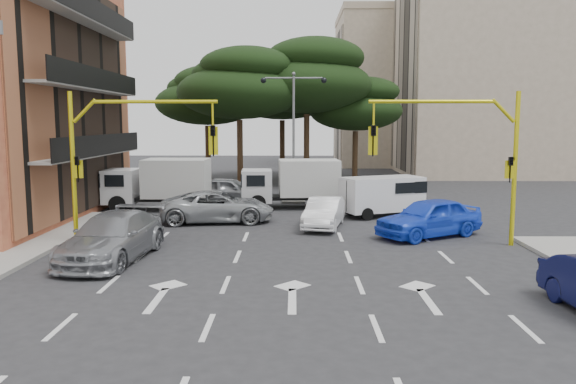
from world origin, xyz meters
The scene contains 20 objects.
ground centered at (0.00, 0.00, 0.00)m, with size 120.00×120.00×0.00m, color #28282B.
median_strip centered at (0.00, 16.00, 0.07)m, with size 1.40×6.00×0.15m, color gray.
apartment_beige_near centered at (19.95, 32.00, 9.35)m, with size 20.20×12.15×18.70m.
apartment_beige_far centered at (12.95, 44.00, 8.35)m, with size 16.20×12.15×16.70m.
pine_left_near centered at (-3.94, 21.96, 7.60)m, with size 9.15×9.15×10.23m.
pine_center centered at (1.06, 23.96, 8.30)m, with size 9.98×9.98×11.16m.
pine_left_far centered at (-6.94, 25.96, 6.91)m, with size 8.32×8.32×9.30m.
pine_right centered at (5.06, 25.96, 6.22)m, with size 7.49×7.49×8.37m.
pine_back centered at (-0.94, 28.96, 7.60)m, with size 9.15×9.15×10.23m.
signal_mast_right centered at (6.80, 1.99, 3.88)m, with size 5.79×0.37×6.00m.
signal_mast_left centered at (-6.80, 1.99, 3.88)m, with size 5.79×0.37×6.00m.
street_lamp_center centered at (0.00, 16.00, 5.43)m, with size 4.16×0.36×7.77m.
car_white_hatch centered at (1.42, 5.71, 0.68)m, with size 1.45×4.15×1.37m, color white.
car_blue_compact centered at (5.74, 3.63, 0.82)m, with size 1.94×4.83×1.64m, color blue.
car_silver_wagon centered at (-6.33, -0.50, 0.82)m, with size 2.29×5.63×1.63m, color gray.
car_silver_cross_a centered at (-3.67, 7.00, 0.76)m, with size 2.51×5.45×1.51m, color #A1A5A9.
car_silver_cross_b centered at (-3.80, 13.00, 0.79)m, with size 1.86×4.63×1.58m, color #A5A9AE.
van_white centered at (4.57, 8.84, 1.03)m, with size 1.86×4.12×2.06m, color white, non-canonical shape.
box_truck_a centered at (-7.43, 10.74, 1.41)m, with size 2.40×5.72×2.81m, color silver, non-canonical shape.
box_truck_b centered at (-0.12, 11.50, 1.36)m, with size 2.32×5.52×2.72m, color silver, non-canonical shape.
Camera 1 is at (0.05, -19.76, 4.85)m, focal length 35.00 mm.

